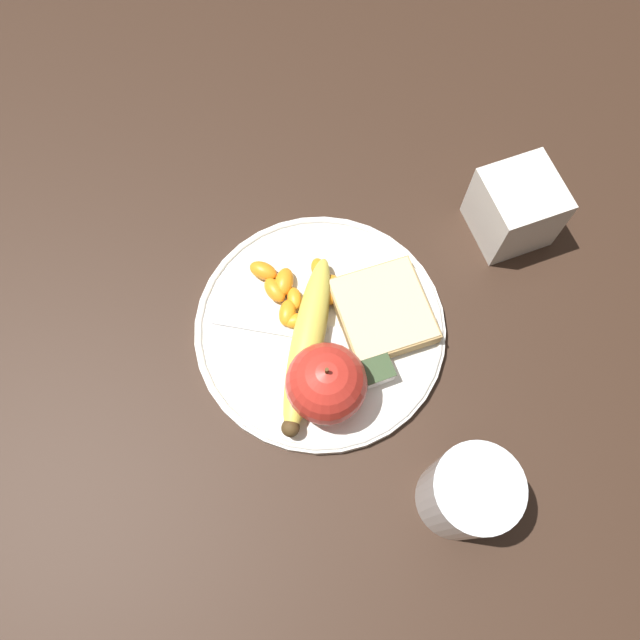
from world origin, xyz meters
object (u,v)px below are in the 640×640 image
object	(u,v)px
fork	(310,335)
jam_packet	(375,366)
juice_glass	(466,494)
condiment_caddy	(515,208)
bread_slice	(383,311)
plate	(320,328)
banana	(307,344)
apple	(326,384)

from	to	relation	value
fork	jam_packet	distance (m)	0.08
juice_glass	condiment_caddy	world-z (taller)	juice_glass
fork	jam_packet	size ratio (longest dim) A/B	4.30
juice_glass	bread_slice	bearing A→B (deg)	179.01
plate	banana	world-z (taller)	banana
juice_glass	bread_slice	xyz separation A→B (m)	(-0.20, 0.00, -0.03)
fork	condiment_caddy	xyz separation A→B (m)	(-0.05, 0.26, 0.03)
apple	condiment_caddy	distance (m)	0.29
plate	banana	size ratio (longest dim) A/B	1.47
condiment_caddy	apple	bearing A→B (deg)	-66.21
apple	jam_packet	xyz separation A→B (m)	(-0.01, 0.06, -0.03)
juice_glass	banana	xyz separation A→B (m)	(-0.20, -0.09, -0.02)
bread_slice	juice_glass	bearing A→B (deg)	-0.99
banana	fork	distance (m)	0.02
apple	jam_packet	size ratio (longest dim) A/B	2.35
juice_glass	banana	bearing A→B (deg)	-156.22
bread_slice	banana	bearing A→B (deg)	-84.27
apple	juice_glass	bearing A→B (deg)	30.71
juice_glass	condiment_caddy	xyz separation A→B (m)	(-0.26, 0.18, -0.01)
banana	fork	world-z (taller)	banana
apple	banana	world-z (taller)	apple
bread_slice	fork	world-z (taller)	bread_slice
plate	jam_packet	xyz separation A→B (m)	(0.06, 0.04, 0.01)
banana	bread_slice	bearing A→B (deg)	95.73
bread_slice	condiment_caddy	xyz separation A→B (m)	(-0.06, 0.18, 0.02)
juice_glass	bread_slice	world-z (taller)	juice_glass
bread_slice	condiment_caddy	distance (m)	0.19
apple	banana	size ratio (longest dim) A/B	0.49
juice_glass	bread_slice	size ratio (longest dim) A/B	1.05
plate	apple	world-z (taller)	apple
apple	bread_slice	xyz separation A→B (m)	(-0.06, 0.09, -0.03)
banana	juice_glass	bearing A→B (deg)	23.78
plate	apple	xyz separation A→B (m)	(0.07, -0.02, 0.04)
jam_packet	banana	bearing A→B (deg)	-127.86
apple	condiment_caddy	world-z (taller)	apple
bread_slice	jam_packet	world-z (taller)	same
apple	banana	bearing A→B (deg)	-178.54
fork	condiment_caddy	bearing A→B (deg)	41.69
banana	bread_slice	world-z (taller)	banana
plate	bread_slice	xyz separation A→B (m)	(0.01, 0.07, 0.02)
banana	plate	bearing A→B (deg)	132.31
banana	jam_packet	world-z (taller)	banana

